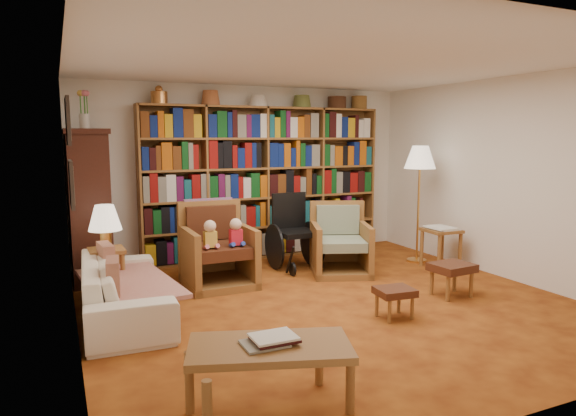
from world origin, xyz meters
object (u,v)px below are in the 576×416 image
armchair_sage (337,246)px  wheelchair (293,234)px  armchair_leather (216,250)px  footstool_b (452,270)px  side_table_lamp (107,263)px  floor_lamp (420,162)px  sofa (124,288)px  side_table_papers (441,236)px  footstool_a (395,294)px  coffee_table (270,353)px

armchair_sage → wheelchair: bearing=132.8°
armchair_sage → wheelchair: (-0.42, 0.46, 0.11)m
armchair_leather → footstool_b: (2.24, -1.58, -0.10)m
side_table_lamp → floor_lamp: size_ratio=0.34×
sofa → side_table_lamp: 0.64m
sofa → side_table_papers: size_ratio=3.43×
armchair_sage → floor_lamp: (1.33, 0.03, 1.07)m
side_table_lamp → footstool_a: side_table_lamp is taller
coffee_table → side_table_papers: bearing=35.1°
armchair_leather → wheelchair: (1.18, 0.32, 0.05)m
armchair_leather → footstool_b: size_ratio=2.15×
floor_lamp → side_table_papers: 1.07m
sofa → armchair_leather: (1.16, 0.75, 0.12)m
footstool_a → coffee_table: size_ratio=0.34×
side_table_lamp → armchair_sage: armchair_sage is taller
armchair_leather → coffee_table: bearing=-100.1°
armchair_sage → side_table_papers: armchair_sage is taller
sofa → wheelchair: 2.57m
footstool_a → wheelchair: bearing=91.7°
side_table_papers → footstool_a: side_table_papers is taller
armchair_sage → coffee_table: (-2.14, -2.87, 0.06)m
floor_lamp → wheelchair: bearing=166.3°
armchair_sage → footstool_b: armchair_sage is taller
wheelchair → side_table_papers: bearing=-25.3°
sofa → floor_lamp: 4.29m
side_table_lamp → coffee_table: 2.97m
coffee_table → armchair_sage: bearing=53.4°
armchair_leather → floor_lamp: size_ratio=0.61×
sofa → floor_lamp: floor_lamp is taller
armchair_leather → coffee_table: armchair_leather is taller
armchair_sage → side_table_papers: (1.39, -0.40, 0.09)m
side_table_papers → footstool_b: (-0.75, -1.04, -0.13)m
armchair_leather → footstool_b: bearing=-35.2°
side_table_papers → coffee_table: side_table_papers is taller
sofa → side_table_papers: bearing=-84.5°
side_table_lamp → wheelchair: 2.48m
side_table_lamp → side_table_papers: side_table_lamp is taller
floor_lamp → side_table_papers: size_ratio=2.91×
side_table_lamp → armchair_leather: size_ratio=0.56×
wheelchair → footstool_a: (0.07, -2.21, -0.21)m
wheelchair → coffee_table: size_ratio=0.89×
side_table_lamp → side_table_papers: bearing=-5.5°
footstool_b → coffee_table: (-2.78, -1.43, 0.10)m
armchair_leather → sofa: bearing=-147.1°
footstool_a → coffee_table: 2.11m
sofa → side_table_lamp: bearing=11.8°
wheelchair → coffee_table: 3.74m
wheelchair → footstool_a: size_ratio=2.64×
armchair_sage → armchair_leather: bearing=175.0°
armchair_sage → footstool_b: bearing=-66.0°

